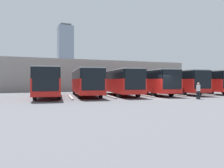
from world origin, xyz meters
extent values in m
plane|color=#5B5B60|center=(0.00, 0.00, 0.00)|extent=(600.00, 600.00, 0.00)
cube|color=red|center=(-10.97, -6.04, 1.27)|extent=(4.13, 11.99, 1.64)
cube|color=black|center=(-10.97, -6.04, 2.59)|extent=(4.07, 11.81, 1.00)
cube|color=silver|center=(-10.97, -6.04, 3.15)|extent=(3.96, 11.51, 0.12)
cylinder|color=black|center=(-9.36, -2.58, 0.52)|extent=(0.44, 1.08, 1.04)
cylinder|color=black|center=(-12.58, -9.50, 0.52)|extent=(0.44, 1.08, 1.04)
cylinder|color=black|center=(-10.35, -9.80, 0.52)|extent=(0.44, 1.08, 1.04)
cube|color=#B2B2AD|center=(-8.78, -4.28, 0.07)|extent=(1.17, 6.82, 0.15)
cube|color=red|center=(-6.58, -6.11, 1.27)|extent=(4.13, 11.99, 1.64)
cube|color=black|center=(-6.58, -6.11, 2.59)|extent=(4.07, 11.81, 1.00)
cube|color=black|center=(-5.78, -0.27, 2.02)|extent=(2.23, 0.35, 2.14)
cube|color=red|center=(-5.78, -0.26, 0.67)|extent=(2.41, 0.39, 0.40)
cube|color=silver|center=(-6.58, -6.11, 3.15)|extent=(3.96, 11.51, 0.12)
cylinder|color=black|center=(-7.21, -2.34, 0.52)|extent=(0.44, 1.08, 1.04)
cylinder|color=black|center=(-4.97, -2.65, 0.52)|extent=(0.44, 1.08, 1.04)
cylinder|color=black|center=(-8.20, -9.56, 0.52)|extent=(0.44, 1.08, 1.04)
cylinder|color=black|center=(-5.96, -9.87, 0.52)|extent=(0.44, 1.08, 1.04)
cube|color=#B2B2AD|center=(-4.39, -4.34, 0.07)|extent=(1.17, 6.82, 0.15)
cube|color=red|center=(-2.19, -6.01, 1.27)|extent=(4.13, 11.99, 1.64)
cube|color=black|center=(-2.19, -6.01, 2.59)|extent=(4.07, 11.81, 1.00)
cube|color=black|center=(-1.39, -0.18, 2.02)|extent=(2.23, 0.35, 2.14)
cube|color=red|center=(-1.39, -0.17, 0.67)|extent=(2.41, 0.39, 0.40)
cube|color=silver|center=(-2.19, -6.01, 3.15)|extent=(3.96, 11.51, 0.12)
cylinder|color=black|center=(-2.82, -2.25, 0.52)|extent=(0.44, 1.08, 1.04)
cylinder|color=black|center=(-0.58, -2.56, 0.52)|extent=(0.44, 1.08, 1.04)
cylinder|color=black|center=(-3.81, -9.47, 0.52)|extent=(0.44, 1.08, 1.04)
cylinder|color=black|center=(-1.57, -9.78, 0.52)|extent=(0.44, 1.08, 1.04)
cube|color=#B2B2AD|center=(0.00, -4.25, 0.07)|extent=(1.17, 6.82, 0.15)
cube|color=red|center=(2.19, -6.23, 1.27)|extent=(4.13, 11.99, 1.64)
cube|color=black|center=(2.19, -6.23, 2.59)|extent=(4.07, 11.81, 1.00)
cube|color=black|center=(2.99, -0.39, 2.02)|extent=(2.23, 0.35, 2.14)
cube|color=red|center=(3.00, -0.38, 0.67)|extent=(2.41, 0.39, 0.40)
cube|color=silver|center=(2.19, -6.23, 3.15)|extent=(3.96, 11.51, 0.12)
cylinder|color=black|center=(1.57, -2.46, 0.52)|extent=(0.44, 1.08, 1.04)
cylinder|color=black|center=(3.81, -2.77, 0.52)|extent=(0.44, 1.08, 1.04)
cylinder|color=black|center=(0.58, -9.68, 0.52)|extent=(0.44, 1.08, 1.04)
cylinder|color=black|center=(2.82, -9.99, 0.52)|extent=(0.44, 1.08, 1.04)
cube|color=#B2B2AD|center=(4.39, -4.46, 0.07)|extent=(1.17, 6.82, 0.15)
cube|color=red|center=(6.58, -6.46, 1.27)|extent=(4.13, 11.99, 1.64)
cube|color=black|center=(6.58, -6.46, 2.59)|extent=(4.07, 11.81, 1.00)
cube|color=black|center=(7.38, -0.62, 2.02)|extent=(2.23, 0.35, 2.14)
cube|color=red|center=(7.38, -0.61, 0.67)|extent=(2.41, 0.39, 0.40)
cube|color=silver|center=(6.58, -6.46, 3.15)|extent=(3.96, 11.51, 0.12)
cylinder|color=black|center=(5.96, -2.69, 0.52)|extent=(0.44, 1.08, 1.04)
cylinder|color=black|center=(8.20, -3.00, 0.52)|extent=(0.44, 1.08, 1.04)
cylinder|color=black|center=(4.97, -9.91, 0.52)|extent=(0.44, 1.08, 1.04)
cylinder|color=black|center=(7.21, -10.22, 0.52)|extent=(0.44, 1.08, 1.04)
cube|color=#B2B2AD|center=(8.78, -4.69, 0.07)|extent=(1.17, 6.82, 0.15)
cube|color=red|center=(10.97, -6.21, 1.27)|extent=(4.13, 11.99, 1.64)
cube|color=black|center=(10.97, -6.21, 2.59)|extent=(4.07, 11.81, 1.00)
cube|color=black|center=(11.77, -0.37, 2.02)|extent=(2.23, 0.35, 2.14)
cube|color=red|center=(11.77, -0.37, 0.67)|extent=(2.41, 0.39, 0.40)
cube|color=silver|center=(10.97, -6.21, 3.15)|extent=(3.96, 11.51, 0.12)
cylinder|color=black|center=(10.35, -2.45, 0.52)|extent=(0.44, 1.08, 1.04)
cylinder|color=black|center=(12.58, -2.75, 0.52)|extent=(0.44, 1.08, 1.04)
cylinder|color=black|center=(9.36, -9.67, 0.52)|extent=(0.44, 1.08, 1.04)
cylinder|color=black|center=(11.59, -9.97, 0.52)|extent=(0.44, 1.08, 1.04)
cylinder|color=black|center=(-2.73, 2.09, 0.41)|extent=(0.26, 0.26, 0.82)
cylinder|color=black|center=(-2.91, 2.19, 0.41)|extent=(0.26, 0.26, 0.82)
cylinder|color=silver|center=(-2.82, 2.14, 1.14)|extent=(0.51, 0.51, 0.65)
sphere|color=tan|center=(-2.82, 2.14, 1.58)|extent=(0.22, 0.22, 0.22)
cube|color=gray|center=(0.00, -24.54, 2.89)|extent=(36.88, 10.51, 5.77)
cube|color=silver|center=(0.00, -31.30, 5.52)|extent=(36.88, 3.00, 0.24)
cylinder|color=slate|center=(-12.91, -32.40, 2.76)|extent=(0.20, 0.20, 5.52)
cylinder|color=slate|center=(12.91, -32.40, 2.76)|extent=(0.20, 0.20, 5.52)
cube|color=#7F8EA3|center=(-29.68, -229.94, 31.61)|extent=(16.26, 16.26, 63.22)
cube|color=#4C4C51|center=(-29.68, -229.94, 64.42)|extent=(11.38, 11.38, 2.40)
camera|label=1|loc=(13.47, 19.30, 1.87)|focal=35.00mm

